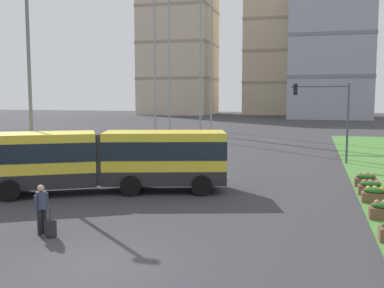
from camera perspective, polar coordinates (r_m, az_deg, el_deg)
ground_plane at (r=13.29m, az=-11.85°, el=-15.00°), size 260.00×260.00×0.00m
articulated_bus at (r=22.62m, az=-10.63°, el=-1.92°), size 11.75×6.85×3.00m
car_silver_hatch at (r=33.66m, az=-5.38°, el=-0.80°), size 4.46×2.15×1.58m
pedestrian_crossing at (r=16.41m, az=-18.59°, el=-7.46°), size 0.36×0.56×1.74m
rolling_suitcase at (r=16.18m, az=-17.56°, el=-10.14°), size 0.41×0.34×0.97m
flower_planter_2 at (r=18.80m, az=23.25°, el=-7.74°), size 1.10×0.56×0.74m
flower_planter_3 at (r=21.54m, az=22.21°, el=-5.98°), size 1.10×0.56×0.74m
flower_planter_4 at (r=23.11m, az=21.72°, el=-5.17°), size 1.10×0.56×0.74m
flower_planter_5 at (r=25.12m, az=21.20°, el=-4.28°), size 1.10×0.56×0.74m
traffic_light_far_right at (r=33.04m, az=16.91°, el=4.37°), size 3.99×0.28×5.66m
streetlight_left at (r=24.83m, az=-19.94°, el=7.37°), size 0.70×0.28×10.06m
apartment_tower_west at (r=124.76m, az=-1.68°, el=14.42°), size 18.64×17.96×45.87m
apartment_tower_westcentre at (r=126.13m, az=10.62°, el=12.99°), size 15.87×16.03×40.47m
apartment_tower_centre at (r=106.17m, az=17.23°, el=14.78°), size 17.31×18.93×42.72m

